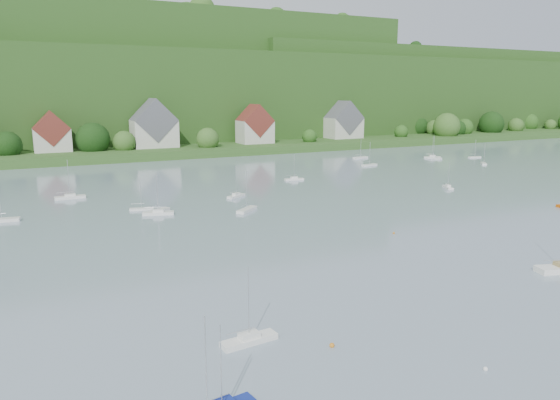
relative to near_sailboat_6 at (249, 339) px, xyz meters
name	(u,v)px	position (x,y,z in m)	size (l,w,h in m)	color
far_shore_strip	(135,149)	(22.69, 166.01, 1.08)	(600.00, 60.00, 3.00)	#325921
forested_ridge	(106,93)	(23.08, 234.58, 22.47)	(620.00, 181.22, 69.89)	#193E14
village_building_1	(52,135)	(-7.31, 155.01, 8.33)	(12.00, 9.36, 14.00)	beige
village_building_2	(154,128)	(27.69, 154.01, 9.85)	(16.00, 11.44, 18.00)	beige
village_building_3	(255,127)	(67.69, 152.01, 9.01)	(13.00, 10.40, 15.50)	beige
village_building_4	(344,123)	(112.69, 156.01, 9.17)	(15.00, 10.40, 16.50)	beige
near_sailboat_6	(249,339)	(0.00, 0.00, 0.00)	(5.65, 2.08, 7.45)	white
mooring_buoy_1	(485,370)	(15.99, -13.47, -0.42)	(0.42, 0.42, 0.42)	white
mooring_buoy_3	(394,234)	(36.90, 25.01, -0.42)	(0.38, 0.38, 0.38)	orange
mooring_buoy_5	(332,347)	(6.58, -4.09, -0.42)	(0.50, 0.50, 0.50)	orange
far_sailboat_cluster	(233,183)	(30.37, 81.28, -0.04)	(201.43, 63.71, 8.71)	white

